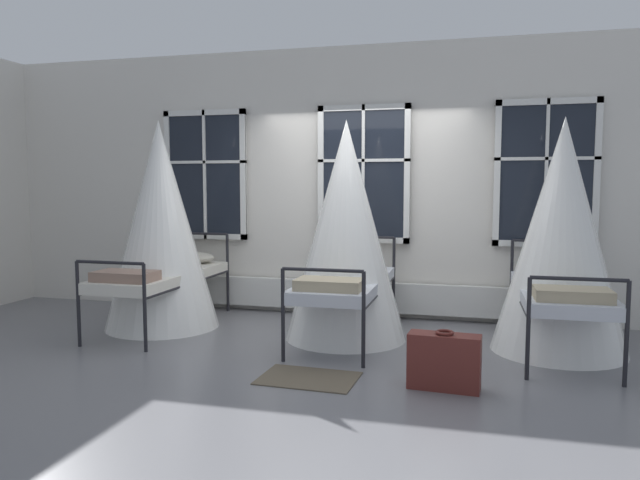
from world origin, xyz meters
TOP-DOWN VIEW (x-y plane):
  - ground at (0.00, 0.00)m, footprint 20.18×20.18m
  - back_wall_with_windows at (0.00, 1.35)m, footprint 9.72×0.10m
  - window_bank at (0.00, 1.23)m, footprint 5.25×0.10m
  - cot_first at (-2.10, 0.14)m, footprint 1.26×1.99m
  - cot_second at (0.02, 0.17)m, footprint 1.26×1.99m
  - cot_third at (2.11, 0.18)m, footprint 1.26×1.99m
  - rug_second at (0.00, -1.23)m, footprint 0.82×0.60m
  - suitcase_dark at (1.10, -1.20)m, footprint 0.57×0.25m

SIDE VIEW (x-z plane):
  - ground at x=0.00m, z-range 0.00..0.00m
  - rug_second at x=0.00m, z-range 0.00..0.01m
  - suitcase_dark at x=1.10m, z-range -0.01..0.46m
  - window_bank at x=0.00m, z-range -0.24..2.25m
  - cot_third at x=2.11m, z-range -0.03..2.21m
  - cot_second at x=0.02m, z-range -0.03..2.24m
  - cot_first at x=-2.10m, z-range -0.03..2.28m
  - back_wall_with_windows at x=0.00m, z-range 0.00..3.27m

